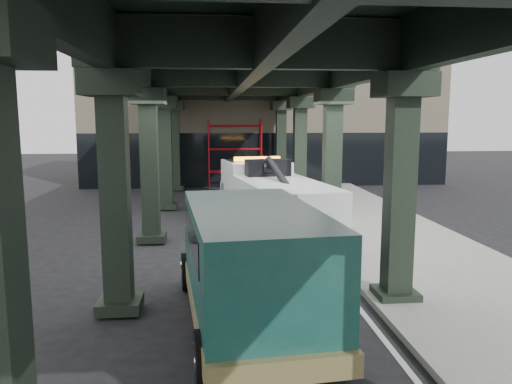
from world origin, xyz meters
TOP-DOWN VIEW (x-y plane):
  - ground at (0.00, 0.00)m, footprint 90.00×90.00m
  - sidewalk at (4.50, 2.00)m, footprint 5.00×40.00m
  - lane_stripe at (1.70, 2.00)m, footprint 0.12×38.00m
  - viaduct at (-0.40, 2.00)m, footprint 7.40×32.00m
  - building at (2.00, 20.00)m, footprint 22.00×10.00m
  - scaffolding at (0.00, 14.64)m, footprint 3.08×0.88m
  - tow_truck at (0.65, 3.01)m, footprint 3.55×8.56m
  - towed_van at (-0.73, -5.08)m, footprint 2.91×6.24m

SIDE VIEW (x-z plane):
  - ground at x=0.00m, z-range 0.00..0.00m
  - lane_stripe at x=1.70m, z-range 0.00..0.01m
  - sidewalk at x=4.50m, z-range 0.00..0.15m
  - towed_van at x=-0.73m, z-range 0.09..2.55m
  - tow_truck at x=0.65m, z-range -0.03..2.70m
  - scaffolding at x=0.00m, z-range 0.11..4.11m
  - building at x=2.00m, z-range 0.00..8.00m
  - viaduct at x=-0.40m, z-range 2.26..8.66m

